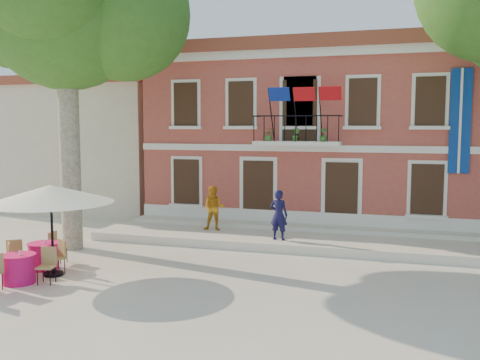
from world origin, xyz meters
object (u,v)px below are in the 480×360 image
pedestrian_orange (214,208)px  cafe_table_1 (19,267)px  patio_umbrella (51,194)px  pedestrian_navy (279,215)px  plane_tree_west (65,7)px  cafe_table_3 (44,254)px

pedestrian_orange → cafe_table_1: (-2.99, -6.88, -0.69)m
patio_umbrella → cafe_table_1: 2.09m
patio_umbrella → pedestrian_navy: 7.36m
patio_umbrella → pedestrian_navy: size_ratio=2.00×
plane_tree_west → cafe_table_3: 7.98m
patio_umbrella → cafe_table_3: size_ratio=1.82×
plane_tree_west → pedestrian_orange: bearing=36.7°
patio_umbrella → pedestrian_navy: (5.25, 5.03, -1.12)m
cafe_table_1 → cafe_table_3: (-0.27, 1.39, 0.00)m
pedestrian_navy → cafe_table_1: (-5.65, -5.93, -0.72)m
pedestrian_navy → plane_tree_west: bearing=25.6°
cafe_table_3 → patio_umbrella: bearing=-35.6°
cafe_table_1 → cafe_table_3: bearing=101.2°
patio_umbrella → pedestrian_orange: (2.59, 5.98, -1.15)m
plane_tree_west → cafe_table_3: size_ratio=5.77×
pedestrian_orange → cafe_table_3: size_ratio=0.88×
cafe_table_1 → cafe_table_3: size_ratio=0.98×
pedestrian_orange → cafe_table_3: bearing=-128.5°
pedestrian_orange → cafe_table_3: (-3.27, -5.49, -0.69)m
plane_tree_west → pedestrian_orange: size_ratio=6.58×
cafe_table_3 → pedestrian_navy: bearing=37.5°
cafe_table_3 → pedestrian_orange: bearing=59.2°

